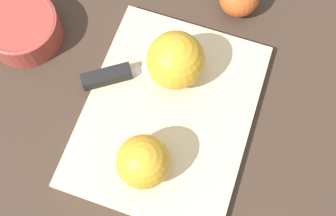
% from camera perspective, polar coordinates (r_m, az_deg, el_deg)
% --- Properties ---
extents(ground_plane, '(4.00, 4.00, 0.00)m').
position_cam_1_polar(ground_plane, '(0.62, 0.00, -1.14)').
color(ground_plane, '#38281E').
extents(cutting_board, '(0.36, 0.30, 0.02)m').
position_cam_1_polar(cutting_board, '(0.61, 0.00, -0.90)').
color(cutting_board, '#D1B789').
rests_on(cutting_board, ground_plane).
extents(apple_half_left, '(0.08, 0.08, 0.08)m').
position_cam_1_polar(apple_half_left, '(0.54, -3.61, -7.79)').
color(apple_half_left, gold).
rests_on(apple_half_left, cutting_board).
extents(apple_half_right, '(0.09, 0.09, 0.09)m').
position_cam_1_polar(apple_half_right, '(0.59, 1.29, 6.85)').
color(apple_half_right, gold).
rests_on(apple_half_right, cutting_board).
extents(knife, '(0.09, 0.17, 0.02)m').
position_cam_1_polar(knife, '(0.62, -8.03, 4.73)').
color(knife, silver).
rests_on(knife, cutting_board).
extents(bowl, '(0.12, 0.12, 0.05)m').
position_cam_1_polar(bowl, '(0.69, -20.39, 10.84)').
color(bowl, '#99382D').
rests_on(bowl, ground_plane).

